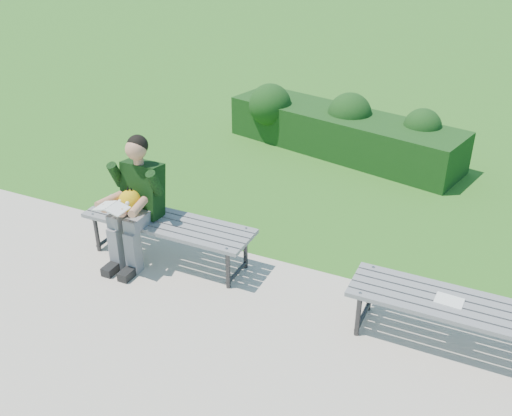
{
  "coord_description": "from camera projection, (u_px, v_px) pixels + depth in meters",
  "views": [
    {
      "loc": [
        1.98,
        -4.59,
        3.31
      ],
      "look_at": [
        -0.06,
        -0.25,
        0.73
      ],
      "focal_mm": 40.0,
      "sensor_mm": 36.0,
      "label": 1
    }
  ],
  "objects": [
    {
      "name": "ground",
      "position": [
        271.0,
        260.0,
        5.97
      ],
      "size": [
        80.0,
        80.0,
        0.0
      ],
      "color": "#277320",
      "rests_on": "ground"
    },
    {
      "name": "walkway",
      "position": [
        183.0,
        369.0,
        4.57
      ],
      "size": [
        30.0,
        3.5,
        0.02
      ],
      "color": "#BAAF9B",
      "rests_on": "ground"
    },
    {
      "name": "hedge",
      "position": [
        339.0,
        128.0,
        8.41
      ],
      "size": [
        3.67,
        1.71,
        0.9
      ],
      "color": "#1B4116",
      "rests_on": "ground"
    },
    {
      "name": "bench_left",
      "position": [
        168.0,
        226.0,
        5.77
      ],
      "size": [
        1.8,
        0.5,
        0.46
      ],
      "color": "gray",
      "rests_on": "walkway"
    },
    {
      "name": "bench_right",
      "position": [
        461.0,
        310.0,
        4.59
      ],
      "size": [
        1.8,
        0.5,
        0.46
      ],
      "color": "gray",
      "rests_on": "walkway"
    },
    {
      "name": "seated_boy",
      "position": [
        135.0,
        198.0,
        5.67
      ],
      "size": [
        0.56,
        0.76,
        1.31
      ],
      "color": "slate",
      "rests_on": "walkway"
    },
    {
      "name": "paper_sheet",
      "position": [
        449.0,
        301.0,
        4.6
      ],
      "size": [
        0.23,
        0.17,
        0.01
      ],
      "color": "white",
      "rests_on": "bench_right"
    }
  ]
}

